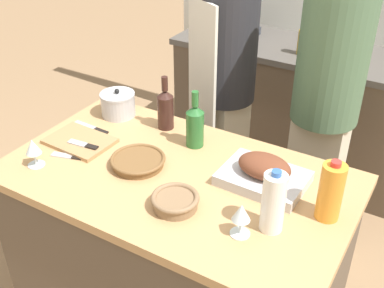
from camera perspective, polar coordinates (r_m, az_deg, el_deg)
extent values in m
cube|color=brown|center=(2.27, -1.65, -13.46)|extent=(1.38, 0.80, 0.87)
cube|color=tan|center=(1.97, -1.85, -4.12)|extent=(1.42, 0.83, 0.04)
cube|color=brown|center=(3.48, 12.76, 3.55)|extent=(1.74, 0.58, 0.87)
cube|color=#56514C|center=(3.30, 13.71, 10.53)|extent=(1.80, 0.60, 0.04)
cube|color=#BCBCC1|center=(1.92, 8.44, -4.05)|extent=(0.34, 0.25, 0.04)
ellipsoid|color=brown|center=(1.88, 8.58, -2.62)|extent=(0.22, 0.15, 0.09)
cylinder|color=brown|center=(2.01, -6.42, -2.16)|extent=(0.21, 0.21, 0.03)
torus|color=brown|center=(2.00, -6.45, -1.78)|extent=(0.23, 0.23, 0.02)
cube|color=#AD7F51|center=(2.21, -13.16, 0.34)|extent=(0.30, 0.22, 0.02)
cylinder|color=#B7B7BC|center=(2.39, -8.75, 4.55)|extent=(0.17, 0.17, 0.11)
cylinder|color=#B7B7BC|center=(2.36, -8.86, 5.81)|extent=(0.17, 0.17, 0.01)
sphere|color=black|center=(2.36, -8.90, 6.20)|extent=(0.02, 0.02, 0.02)
cylinder|color=#846647|center=(1.78, -2.01, -6.94)|extent=(0.17, 0.17, 0.04)
torus|color=#846647|center=(1.77, -2.02, -6.40)|extent=(0.18, 0.18, 0.02)
cylinder|color=orange|center=(1.75, 16.11, -5.50)|extent=(0.09, 0.09, 0.22)
cylinder|color=red|center=(1.68, 16.71, -2.25)|extent=(0.04, 0.04, 0.02)
cylinder|color=white|center=(1.66, 9.61, -6.88)|extent=(0.08, 0.08, 0.23)
cylinder|color=#3360B2|center=(1.58, 10.00, -3.44)|extent=(0.03, 0.03, 0.02)
cylinder|color=#28662D|center=(2.10, 0.35, 1.78)|extent=(0.08, 0.08, 0.16)
cone|color=#28662D|center=(2.06, 0.36, 4.13)|extent=(0.08, 0.08, 0.03)
cylinder|color=#28662D|center=(2.03, 0.37, 5.37)|extent=(0.03, 0.03, 0.07)
cylinder|color=#381E19|center=(2.24, -3.15, 3.78)|extent=(0.08, 0.08, 0.16)
cone|color=#381E19|center=(2.20, -3.22, 5.98)|extent=(0.08, 0.08, 0.03)
cylinder|color=#381E19|center=(2.18, -3.26, 7.14)|extent=(0.03, 0.03, 0.07)
cylinder|color=silver|center=(1.69, 5.69, -10.50)|extent=(0.07, 0.07, 0.00)
cylinder|color=silver|center=(1.67, 5.75, -9.68)|extent=(0.01, 0.01, 0.06)
cone|color=silver|center=(1.63, 5.87, -8.06)|extent=(0.06, 0.06, 0.06)
cylinder|color=silver|center=(2.11, -17.95, -2.35)|extent=(0.07, 0.07, 0.00)
cylinder|color=silver|center=(2.10, -18.08, -1.67)|extent=(0.01, 0.01, 0.06)
cone|color=silver|center=(2.07, -18.36, -0.28)|extent=(0.06, 0.06, 0.06)
cube|color=#B7B7BC|center=(2.34, -12.58, 2.16)|extent=(0.13, 0.04, 0.01)
cube|color=black|center=(2.28, -10.77, 1.49)|extent=(0.08, 0.03, 0.01)
cube|color=#B7B7BC|center=(2.18, -13.39, 0.11)|extent=(0.09, 0.04, 0.01)
cube|color=black|center=(2.14, -11.80, -0.35)|extent=(0.06, 0.03, 0.01)
cube|color=#B7B7BC|center=(2.14, -15.13, -1.30)|extent=(0.10, 0.06, 0.01)
cube|color=black|center=(2.11, -13.30, -1.60)|extent=(0.06, 0.04, 0.01)
cube|color=#333842|center=(3.47, 6.32, 13.15)|extent=(0.18, 0.14, 0.05)
cylinder|color=#B7B7BC|center=(3.46, 6.04, 14.37)|extent=(0.13, 0.13, 0.09)
cube|color=#333842|center=(3.42, 7.41, 14.62)|extent=(0.05, 0.08, 0.16)
cylinder|color=#B28E2D|center=(3.17, 12.96, 11.68)|extent=(0.06, 0.06, 0.16)
cylinder|color=black|center=(3.14, 13.15, 13.17)|extent=(0.03, 0.03, 0.02)
cube|color=beige|center=(2.98, 3.65, -1.51)|extent=(0.32, 0.29, 0.82)
cylinder|color=#28282D|center=(2.64, 4.21, 12.14)|extent=(0.33, 0.33, 0.68)
cube|color=silver|center=(2.63, 1.20, 7.61)|extent=(0.23, 0.14, 0.86)
cube|color=beige|center=(2.77, 14.02, -4.80)|extent=(0.28, 0.20, 0.87)
cylinder|color=#4C6B4C|center=(2.40, 16.50, 10.58)|extent=(0.34, 0.34, 0.72)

